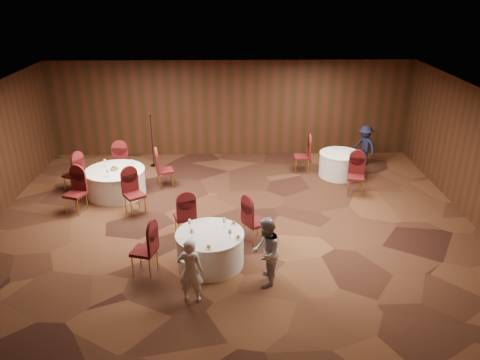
{
  "coord_description": "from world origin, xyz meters",
  "views": [
    {
      "loc": [
        -0.03,
        -10.24,
        5.66
      ],
      "look_at": [
        0.2,
        0.2,
        1.1
      ],
      "focal_mm": 35.0,
      "sensor_mm": 36.0,
      "label": 1
    }
  ],
  "objects_px": {
    "woman_a": "(190,271)",
    "table_right": "(340,164)",
    "table_main": "(210,249)",
    "table_left": "(116,182)",
    "man_c": "(365,145)",
    "mic_stand": "(153,151)",
    "woman_b": "(266,252)"
  },
  "relations": [
    {
      "from": "woman_b",
      "to": "mic_stand",
      "type": "bearing_deg",
      "value": -143.78
    },
    {
      "from": "woman_a",
      "to": "table_right",
      "type": "bearing_deg",
      "value": -119.88
    },
    {
      "from": "table_right",
      "to": "woman_a",
      "type": "distance_m",
      "value": 7.25
    },
    {
      "from": "table_left",
      "to": "table_right",
      "type": "height_order",
      "value": "same"
    },
    {
      "from": "table_right",
      "to": "woman_b",
      "type": "xyz_separation_m",
      "value": [
        -2.67,
        -5.47,
        0.35
      ]
    },
    {
      "from": "table_main",
      "to": "table_left",
      "type": "distance_m",
      "value": 4.5
    },
    {
      "from": "table_right",
      "to": "woman_a",
      "type": "height_order",
      "value": "woman_a"
    },
    {
      "from": "table_left",
      "to": "woman_a",
      "type": "bearing_deg",
      "value": -62.8
    },
    {
      "from": "table_main",
      "to": "man_c",
      "type": "height_order",
      "value": "man_c"
    },
    {
      "from": "woman_a",
      "to": "table_main",
      "type": "bearing_deg",
      "value": -99.88
    },
    {
      "from": "table_left",
      "to": "mic_stand",
      "type": "relative_size",
      "value": 0.98
    },
    {
      "from": "woman_a",
      "to": "table_left",
      "type": "bearing_deg",
      "value": -58.16
    },
    {
      "from": "table_main",
      "to": "table_right",
      "type": "distance_m",
      "value": 6.08
    },
    {
      "from": "woman_a",
      "to": "man_c",
      "type": "distance_m",
      "value": 8.56
    },
    {
      "from": "table_left",
      "to": "woman_b",
      "type": "distance_m",
      "value": 5.78
    },
    {
      "from": "table_main",
      "to": "man_c",
      "type": "distance_m",
      "value": 7.41
    },
    {
      "from": "table_right",
      "to": "mic_stand",
      "type": "relative_size",
      "value": 0.75
    },
    {
      "from": "woman_a",
      "to": "man_c",
      "type": "bearing_deg",
      "value": -121.86
    },
    {
      "from": "table_left",
      "to": "man_c",
      "type": "height_order",
      "value": "man_c"
    },
    {
      "from": "mic_stand",
      "to": "table_right",
      "type": "bearing_deg",
      "value": -9.39
    },
    {
      "from": "table_left",
      "to": "table_right",
      "type": "distance_m",
      "value": 6.67
    },
    {
      "from": "mic_stand",
      "to": "woman_a",
      "type": "distance_m",
      "value": 7.15
    },
    {
      "from": "table_right",
      "to": "woman_a",
      "type": "relative_size",
      "value": 0.95
    },
    {
      "from": "table_left",
      "to": "man_c",
      "type": "distance_m",
      "value": 7.84
    },
    {
      "from": "table_left",
      "to": "woman_a",
      "type": "distance_m",
      "value": 5.37
    },
    {
      "from": "mic_stand",
      "to": "woman_a",
      "type": "bearing_deg",
      "value": -75.96
    },
    {
      "from": "table_right",
      "to": "woman_b",
      "type": "height_order",
      "value": "woman_b"
    },
    {
      "from": "table_main",
      "to": "woman_b",
      "type": "bearing_deg",
      "value": -32.7
    },
    {
      "from": "man_c",
      "to": "table_left",
      "type": "bearing_deg",
      "value": -106.02
    },
    {
      "from": "table_right",
      "to": "mic_stand",
      "type": "height_order",
      "value": "mic_stand"
    },
    {
      "from": "woman_b",
      "to": "table_left",
      "type": "bearing_deg",
      "value": -127.68
    },
    {
      "from": "table_left",
      "to": "woman_a",
      "type": "relative_size",
      "value": 1.24
    }
  ]
}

